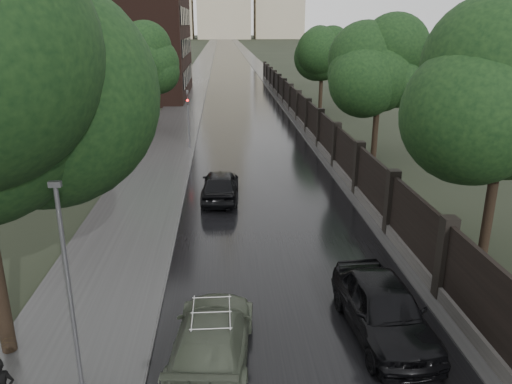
% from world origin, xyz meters
% --- Properties ---
extents(road, '(8.00, 420.00, 0.02)m').
position_xyz_m(road, '(0.00, 190.00, 0.01)').
color(road, black).
rests_on(road, ground).
extents(sidewalk_left, '(4.00, 420.00, 0.16)m').
position_xyz_m(sidewalk_left, '(-6.00, 190.00, 0.08)').
color(sidewalk_left, '#2D2D2D').
rests_on(sidewalk_left, ground).
extents(verge_right, '(3.00, 420.00, 0.08)m').
position_xyz_m(verge_right, '(5.50, 190.00, 0.04)').
color(verge_right, '#2D2D2D').
rests_on(verge_right, ground).
extents(fence_right, '(0.45, 75.72, 2.70)m').
position_xyz_m(fence_right, '(4.60, 32.01, 1.01)').
color(fence_right, '#383533').
rests_on(fence_right, ground).
extents(tree_left_far, '(4.25, 4.25, 7.39)m').
position_xyz_m(tree_left_far, '(-8.00, 30.00, 5.24)').
color(tree_left_far, black).
rests_on(tree_left_far, ground).
extents(tree_right_a, '(4.08, 4.08, 7.01)m').
position_xyz_m(tree_right_a, '(7.50, 8.00, 4.95)').
color(tree_right_a, black).
rests_on(tree_right_a, ground).
extents(tree_right_b, '(4.08, 4.08, 7.01)m').
position_xyz_m(tree_right_b, '(7.50, 22.00, 4.95)').
color(tree_right_b, black).
rests_on(tree_right_b, ground).
extents(tree_right_c, '(4.08, 4.08, 7.01)m').
position_xyz_m(tree_right_c, '(7.50, 40.00, 4.95)').
color(tree_right_c, black).
rests_on(tree_right_c, ground).
extents(lamp_post, '(0.25, 0.12, 5.11)m').
position_xyz_m(lamp_post, '(-5.40, 1.50, 2.67)').
color(lamp_post, '#59595E').
rests_on(lamp_post, ground).
extents(traffic_light, '(0.16, 0.32, 4.00)m').
position_xyz_m(traffic_light, '(-4.30, 24.99, 2.40)').
color(traffic_light, '#59595E').
rests_on(traffic_light, ground).
extents(brick_building, '(24.00, 18.00, 20.00)m').
position_xyz_m(brick_building, '(-18.00, 52.00, 10.00)').
color(brick_building, black).
rests_on(brick_building, ground).
extents(volga_sedan, '(2.37, 4.87, 1.37)m').
position_xyz_m(volga_sedan, '(-2.41, 2.40, 0.68)').
color(volga_sedan, '#454D3D').
rests_on(volga_sedan, ground).
extents(hatchback_left, '(1.94, 4.40, 1.47)m').
position_xyz_m(hatchback_left, '(-2.21, 14.73, 0.74)').
color(hatchback_left, black).
rests_on(hatchback_left, ground).
extents(car_right_near, '(2.17, 4.79, 1.60)m').
position_xyz_m(car_right_near, '(2.21, 3.28, 0.80)').
color(car_right_near, black).
rests_on(car_right_near, ground).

